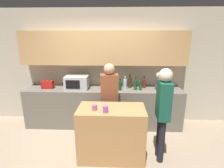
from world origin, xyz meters
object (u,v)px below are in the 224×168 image
at_px(microwave, 77,82).
at_px(bottle_4, 135,85).
at_px(bottle_0, 115,83).
at_px(person_left, 163,108).
at_px(potted_plant, 159,81).
at_px(bottle_6, 144,83).
at_px(bottle_2, 125,84).
at_px(bottle_1, 120,85).
at_px(cup_0, 105,109).
at_px(bottle_3, 130,83).
at_px(cup_1, 94,107).
at_px(toaster, 48,84).
at_px(person_center, 109,96).
at_px(bottle_5, 140,86).

distance_m(microwave, bottle_4, 1.34).
height_order(bottle_0, person_left, person_left).
distance_m(microwave, potted_plant, 1.85).
bearing_deg(microwave, bottle_6, 4.59).
bearing_deg(microwave, bottle_0, 6.47).
bearing_deg(microwave, bottle_2, 1.38).
distance_m(bottle_1, bottle_4, 0.35).
distance_m(bottle_2, cup_0, 1.38).
bearing_deg(bottle_3, bottle_0, -176.18).
bearing_deg(cup_1, bottle_0, 76.98).
distance_m(toaster, person_center, 1.58).
height_order(bottle_1, person_center, person_center).
relative_size(microwave, cup_1, 5.64).
relative_size(bottle_4, bottle_5, 1.08).
bearing_deg(person_center, bottle_2, -124.87).
bearing_deg(bottle_1, bottle_2, 42.86).
xyz_separation_m(bottle_3, cup_0, (-0.47, -1.43, -0.05)).
distance_m(toaster, bottle_6, 2.24).
xyz_separation_m(bottle_1, bottle_3, (0.23, 0.20, 0.01)).
height_order(potted_plant, bottle_3, potted_plant).
bearing_deg(bottle_0, cup_0, -94.87).
bearing_deg(bottle_4, microwave, 178.28).
bearing_deg(person_left, bottle_4, 18.94).
bearing_deg(bottle_4, bottle_6, 37.45).
height_order(potted_plant, bottle_0, potted_plant).
distance_m(microwave, person_center, 0.98).
distance_m(bottle_3, bottle_6, 0.33).
distance_m(bottle_4, person_left, 1.18).
bearing_deg(toaster, person_center, -21.76).
bearing_deg(bottle_3, cup_1, -115.96).
bearing_deg(person_left, bottle_0, 34.40).
relative_size(bottle_5, person_center, 0.17).
height_order(toaster, bottle_3, bottle_3).
bearing_deg(person_center, bottle_0, -104.76).
relative_size(bottle_0, bottle_6, 1.01).
bearing_deg(potted_plant, bottle_1, -174.53).
bearing_deg(toaster, bottle_0, 3.57).
bearing_deg(bottle_0, person_left, -57.12).
bearing_deg(cup_1, bottle_1, 69.80).
bearing_deg(bottle_1, microwave, 175.27).
xyz_separation_m(bottle_5, cup_0, (-0.69, -1.24, -0.03)).
bearing_deg(cup_1, microwave, 115.01).
relative_size(bottle_1, bottle_5, 1.02).
relative_size(bottle_2, cup_0, 2.62).
height_order(bottle_6, person_left, person_left).
bearing_deg(person_center, cup_1, 65.14).
bearing_deg(toaster, bottle_5, -1.72).
height_order(toaster, cup_1, toaster).
relative_size(bottle_2, person_left, 0.18).
height_order(microwave, cup_0, microwave).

